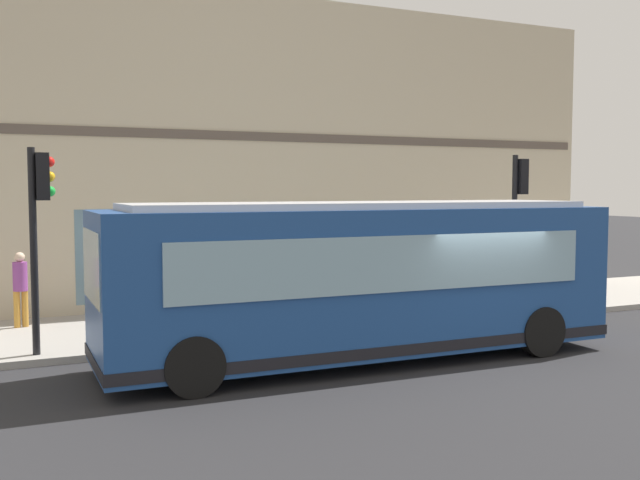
# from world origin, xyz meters

# --- Properties ---
(ground) EXTENTS (120.00, 120.00, 0.00)m
(ground) POSITION_xyz_m (0.00, 0.00, 0.00)
(ground) COLOR #262628
(sidewalk_curb) EXTENTS (4.65, 40.00, 0.15)m
(sidewalk_curb) POSITION_xyz_m (4.92, 0.00, 0.07)
(sidewalk_curb) COLOR #9E9991
(sidewalk_curb) RESTS_ON ground
(building_corner) EXTENTS (7.01, 19.00, 8.64)m
(building_corner) POSITION_xyz_m (10.72, 0.00, 4.31)
(building_corner) COLOR beige
(building_corner) RESTS_ON ground
(city_bus_nearside) EXTENTS (2.71, 10.07, 3.07)m
(city_bus_nearside) POSITION_xyz_m (0.60, 2.08, 1.55)
(city_bus_nearside) COLOR #1E478C
(city_bus_nearside) RESTS_ON ground
(traffic_light_near_corner) EXTENTS (0.32, 0.49, 4.03)m
(traffic_light_near_corner) POSITION_xyz_m (3.11, -3.80, 2.96)
(traffic_light_near_corner) COLOR black
(traffic_light_near_corner) RESTS_ON sidewalk_curb
(traffic_light_down_block) EXTENTS (0.32, 0.49, 3.95)m
(traffic_light_down_block) POSITION_xyz_m (3.04, 7.70, 2.91)
(traffic_light_down_block) COLOR black
(traffic_light_down_block) RESTS_ON sidewalk_curb
(fire_hydrant) EXTENTS (0.35, 0.35, 0.74)m
(fire_hydrant) POSITION_xyz_m (3.75, -0.49, 0.51)
(fire_hydrant) COLOR red
(fire_hydrant) RESTS_ON sidewalk_curb
(pedestrian_near_hydrant) EXTENTS (0.32, 0.32, 1.73)m
(pedestrian_near_hydrant) POSITION_xyz_m (6.13, 7.97, 1.15)
(pedestrian_near_hydrant) COLOR gold
(pedestrian_near_hydrant) RESTS_ON sidewalk_curb
(pedestrian_by_light_pole) EXTENTS (0.32, 0.32, 1.80)m
(pedestrian_by_light_pole) POSITION_xyz_m (3.70, 2.49, 1.20)
(pedestrian_by_light_pole) COLOR gold
(pedestrian_by_light_pole) RESTS_ON sidewalk_curb
(pedestrian_near_building_entrance) EXTENTS (0.32, 0.32, 1.65)m
(pedestrian_near_building_entrance) POSITION_xyz_m (4.64, -1.19, 1.10)
(pedestrian_near_building_entrance) COLOR gold
(pedestrian_near_building_entrance) RESTS_ON sidewalk_curb
(newspaper_vending_box) EXTENTS (0.44, 0.42, 0.90)m
(newspaper_vending_box) POSITION_xyz_m (4.49, -4.77, 0.60)
(newspaper_vending_box) COLOR #263F99
(newspaper_vending_box) RESTS_ON sidewalk_curb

